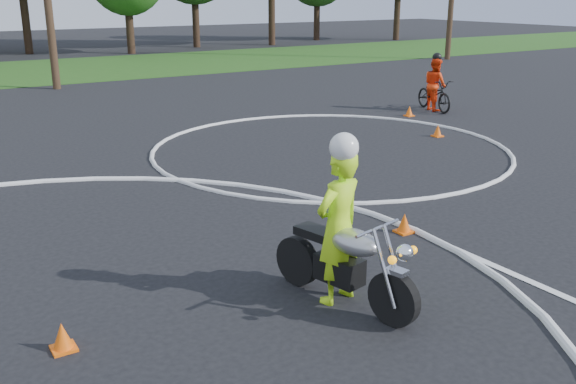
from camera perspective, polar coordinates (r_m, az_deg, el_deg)
course_markings at (r=9.01m, az=-13.09°, el=-5.52°), size 19.05×19.05×0.12m
primary_motorcycle at (r=7.32m, az=5.17°, el=-6.22°), size 0.75×2.03×1.08m
rider_primary_grp at (r=7.25m, az=4.54°, el=-2.69°), size 0.74×0.57×2.00m
rider_second_grp at (r=19.96m, az=12.91°, el=8.81°), size 1.01×1.88×1.71m
traffic_cones at (r=10.41m, az=7.01°, el=-1.28°), size 13.02×13.33×0.30m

